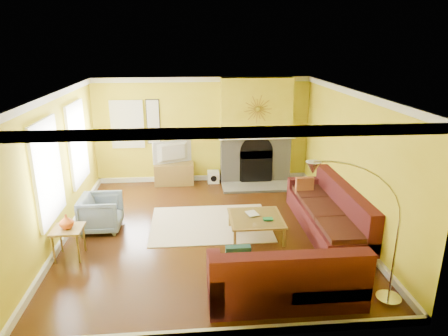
{
  "coord_description": "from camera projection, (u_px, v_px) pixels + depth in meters",
  "views": [
    {
      "loc": [
        -0.34,
        -7.11,
        3.59
      ],
      "look_at": [
        0.32,
        0.4,
        1.15
      ],
      "focal_mm": 32.0,
      "sensor_mm": 36.0,
      "label": 1
    }
  ],
  "objects": [
    {
      "name": "window_back",
      "position": [
        127.0,
        124.0,
        10.04
      ],
      "size": [
        0.82,
        0.06,
        1.22
      ],
      "primitive_type": "cube",
      "color": "white",
      "rests_on": "wall_back"
    },
    {
      "name": "vase",
      "position": [
        66.0,
        221.0,
        6.69
      ],
      "size": [
        0.24,
        0.24,
        0.25
      ],
      "primitive_type": "imported",
      "color": "#CC5314",
      "rests_on": "side_table"
    },
    {
      "name": "wall_front",
      "position": [
        222.0,
        243.0,
        4.6
      ],
      "size": [
        5.5,
        0.02,
        2.7
      ],
      "primitive_type": "cube",
      "color": "yellow",
      "rests_on": "ground"
    },
    {
      "name": "book",
      "position": [
        247.0,
        214.0,
        7.6
      ],
      "size": [
        0.26,
        0.31,
        0.03
      ],
      "primitive_type": "imported",
      "rotation": [
        0.0,
        0.0,
        0.26
      ],
      "color": "white",
      "rests_on": "coffee_table"
    },
    {
      "name": "wall_left",
      "position": [
        57.0,
        169.0,
        7.22
      ],
      "size": [
        0.02,
        6.0,
        2.7
      ],
      "primitive_type": "cube",
      "color": "yellow",
      "rests_on": "ground"
    },
    {
      "name": "fireplace",
      "position": [
        256.0,
        131.0,
        10.22
      ],
      "size": [
        1.8,
        0.4,
        2.7
      ],
      "primitive_type": null,
      "color": "gray",
      "rests_on": "floor"
    },
    {
      "name": "hearth",
      "position": [
        258.0,
        187.0,
        10.1
      ],
      "size": [
        1.8,
        0.7,
        0.06
      ],
      "primitive_type": "cube",
      "color": "gray",
      "rests_on": "floor"
    },
    {
      "name": "armchair",
      "position": [
        101.0,
        213.0,
        7.8
      ],
      "size": [
        0.78,
        0.76,
        0.71
      ],
      "primitive_type": "imported",
      "rotation": [
        0.0,
        0.0,
        1.57
      ],
      "color": "slate",
      "rests_on": "floor"
    },
    {
      "name": "baseboard",
      "position": [
        209.0,
        227.0,
        7.85
      ],
      "size": [
        5.5,
        6.0,
        0.12
      ],
      "primitive_type": null,
      "color": "white",
      "rests_on": "floor"
    },
    {
      "name": "arc_lamp",
      "position": [
        357.0,
        236.0,
        5.38
      ],
      "size": [
        1.35,
        0.36,
        2.12
      ],
      "primitive_type": null,
      "color": "silver",
      "rests_on": "floor"
    },
    {
      "name": "sectional_sofa",
      "position": [
        284.0,
        223.0,
        7.16
      ],
      "size": [
        2.89,
        3.97,
        0.9
      ],
      "primitive_type": null,
      "color": "#551B20",
      "rests_on": "floor"
    },
    {
      "name": "wall_art",
      "position": [
        153.0,
        122.0,
        10.09
      ],
      "size": [
        0.34,
        0.04,
        1.14
      ],
      "primitive_type": "cube",
      "color": "white",
      "rests_on": "wall_back"
    },
    {
      "name": "crown_molding",
      "position": [
        208.0,
        96.0,
        7.06
      ],
      "size": [
        5.5,
        6.0,
        0.12
      ],
      "primitive_type": null,
      "color": "white",
      "rests_on": "ceiling"
    },
    {
      "name": "coffee_table",
      "position": [
        256.0,
        226.0,
        7.58
      ],
      "size": [
        1.0,
        1.0,
        0.4
      ],
      "primitive_type": null,
      "color": "white",
      "rests_on": "floor"
    },
    {
      "name": "subwoofer",
      "position": [
        213.0,
        177.0,
        10.47
      ],
      "size": [
        0.3,
        0.3,
        0.3
      ],
      "primitive_type": "cube",
      "color": "white",
      "rests_on": "floor"
    },
    {
      "name": "mantel",
      "position": [
        257.0,
        137.0,
        10.02
      ],
      "size": [
        1.92,
        0.22,
        0.08
      ],
      "primitive_type": "cube",
      "color": "white",
      "rests_on": "fireplace"
    },
    {
      "name": "window_left_far",
      "position": [
        47.0,
        172.0,
        6.61
      ],
      "size": [
        0.06,
        1.22,
        1.72
      ],
      "primitive_type": "cube",
      "color": "white",
      "rests_on": "wall_left"
    },
    {
      "name": "media_console",
      "position": [
        174.0,
        174.0,
        10.32
      ],
      "size": [
        1.0,
        0.45,
        0.55
      ],
      "primitive_type": "cube",
      "color": "olive",
      "rests_on": "floor"
    },
    {
      "name": "tv",
      "position": [
        173.0,
        153.0,
        10.14
      ],
      "size": [
        1.01,
        0.48,
        0.59
      ],
      "primitive_type": "imported",
      "rotation": [
        0.0,
        0.0,
        3.49
      ],
      "color": "black",
      "rests_on": "media_console"
    },
    {
      "name": "wall_right",
      "position": [
        352.0,
        161.0,
        7.68
      ],
      "size": [
        0.02,
        6.0,
        2.7
      ],
      "primitive_type": "cube",
      "color": "yellow",
      "rests_on": "ground"
    },
    {
      "name": "ceiling",
      "position": [
        208.0,
        92.0,
        7.03
      ],
      "size": [
        5.5,
        6.0,
        0.02
      ],
      "primitive_type": "cube",
      "color": "white",
      "rests_on": "ground"
    },
    {
      "name": "side_table",
      "position": [
        69.0,
        243.0,
        6.82
      ],
      "size": [
        0.5,
        0.5,
        0.55
      ],
      "primitive_type": null,
      "color": "olive",
      "rests_on": "floor"
    },
    {
      "name": "floor",
      "position": [
        209.0,
        231.0,
        7.87
      ],
      "size": [
        5.5,
        6.0,
        0.02
      ],
      "primitive_type": "cube",
      "color": "#532C11",
      "rests_on": "ground"
    },
    {
      "name": "window_left_near",
      "position": [
        77.0,
        143.0,
        8.41
      ],
      "size": [
        0.06,
        1.22,
        1.72
      ],
      "primitive_type": "cube",
      "color": "white",
      "rests_on": "wall_left"
    },
    {
      "name": "sunburst",
      "position": [
        258.0,
        109.0,
        9.82
      ],
      "size": [
        0.7,
        0.04,
        0.7
      ],
      "primitive_type": null,
      "color": "olive",
      "rests_on": "fireplace"
    },
    {
      "name": "wall_back",
      "position": [
        203.0,
        130.0,
        10.31
      ],
      "size": [
        5.5,
        0.02,
        2.7
      ],
      "primitive_type": "cube",
      "color": "yellow",
      "rests_on": "ground"
    },
    {
      "name": "rug",
      "position": [
        210.0,
        224.0,
        8.13
      ],
      "size": [
        2.4,
        1.8,
        0.02
      ],
      "primitive_type": "cube",
      "color": "beige",
      "rests_on": "floor"
    }
  ]
}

